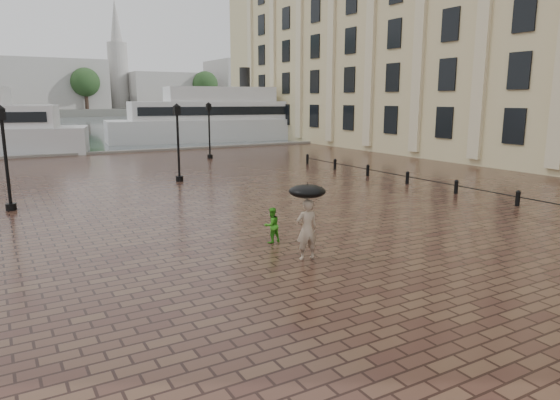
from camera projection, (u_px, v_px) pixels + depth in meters
name	position (u px, v px, depth m)	size (l,w,h in m)	color
ground	(232.00, 248.00, 16.26)	(300.00, 300.00, 0.00)	#3B211A
harbour_water	(29.00, 125.00, 94.37)	(240.00, 240.00, 0.00)	#434E51
quay_edge	(79.00, 155.00, 43.43)	(80.00, 0.60, 0.30)	slate
far_shore	(13.00, 112.00, 151.91)	(300.00, 60.00, 2.00)	#4C4C47
palace	(514.00, 19.00, 43.34)	(21.00, 76.00, 23.00)	tan
distant_skyline	(175.00, 85.00, 165.31)	(102.50, 22.00, 33.00)	#9E9B96
far_trees	(13.00, 81.00, 131.56)	(188.00, 8.00, 13.50)	#2D2119
bollard_row	(407.00, 177.00, 28.55)	(0.22, 21.22, 0.73)	black
street_lamps	(87.00, 141.00, 29.92)	(21.44, 14.44, 4.40)	black
adult_pedestrian	(307.00, 230.00, 14.97)	(0.68, 0.44, 1.85)	tan
child_pedestrian	(272.00, 225.00, 16.78)	(0.59, 0.46, 1.21)	green
ferry_far	(221.00, 119.00, 58.52)	(26.25, 9.31, 8.42)	silver
umbrella	(307.00, 191.00, 14.73)	(1.10, 1.10, 1.19)	black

